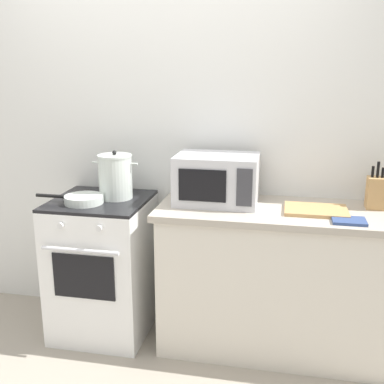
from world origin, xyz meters
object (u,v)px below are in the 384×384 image
frying_pan (83,199)px  knife_block (378,192)px  stock_pot (115,176)px  oven_mitt (349,221)px  cutting_board (316,210)px  stove (103,266)px  microwave (217,179)px

frying_pan → knife_block: bearing=7.9°
stock_pot → oven_mitt: bearing=-8.5°
stock_pot → knife_block: size_ratio=1.09×
oven_mitt → cutting_board: bearing=136.3°
cutting_board → knife_block: (0.36, 0.14, 0.09)m
stock_pot → frying_pan: size_ratio=0.70×
stove → stock_pot: bearing=30.2°
stock_pot → frying_pan: 0.25m
frying_pan → oven_mitt: frying_pan is taller
frying_pan → cutting_board: frying_pan is taller
microwave → frying_pan: bearing=-167.2°
cutting_board → stock_pot: bearing=177.6°
knife_block → oven_mitt: 0.37m
oven_mitt → stove: bearing=174.0°
microwave → stove: bearing=-173.9°
microwave → knife_block: (0.95, 0.06, -0.05)m
microwave → cutting_board: microwave is taller
cutting_board → knife_block: knife_block is taller
stock_pot → oven_mitt: size_ratio=1.72×
stock_pot → oven_mitt: 1.44m
cutting_board → stove: bearing=-180.0°
microwave → cutting_board: (0.60, -0.08, -0.14)m
cutting_board → oven_mitt: cutting_board is taller
stove → stock_pot: size_ratio=2.97×
frying_pan → oven_mitt: size_ratio=2.44×
stove → knife_block: (1.70, 0.14, 0.56)m
stock_pot → microwave: (0.65, 0.03, 0.01)m
stove → knife_block: 1.79m
knife_block → stock_pot: bearing=-176.9°
stove → stock_pot: (0.09, 0.05, 0.60)m
microwave → knife_block: size_ratio=1.76×
frying_pan → cutting_board: size_ratio=1.22×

